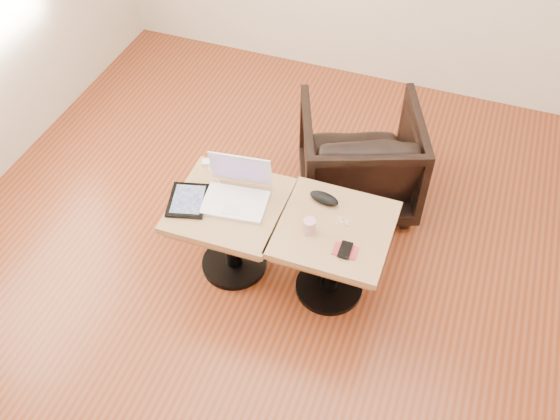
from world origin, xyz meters
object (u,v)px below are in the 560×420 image
(laptop, at_px, (237,192))
(striped_cup, at_px, (309,226))
(armchair, at_px, (359,157))
(side_table_right, at_px, (333,243))
(side_table_left, at_px, (231,219))

(laptop, distance_m, striped_cup, 0.45)
(laptop, height_order, armchair, laptop)
(side_table_right, relative_size, striped_cup, 7.14)
(striped_cup, bearing_deg, side_table_right, 33.91)
(side_table_right, distance_m, striped_cup, 0.22)
(striped_cup, distance_m, armchair, 0.90)
(side_table_right, distance_m, laptop, 0.59)
(side_table_left, height_order, armchair, armchair)
(side_table_left, height_order, laptop, laptop)
(laptop, relative_size, striped_cup, 4.48)
(side_table_right, bearing_deg, laptop, 177.82)
(side_table_left, relative_size, laptop, 1.62)
(side_table_right, xyz_separation_m, laptop, (-0.56, 0.02, 0.18))
(side_table_right, height_order, striped_cup, striped_cup)
(striped_cup, relative_size, armchair, 0.11)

